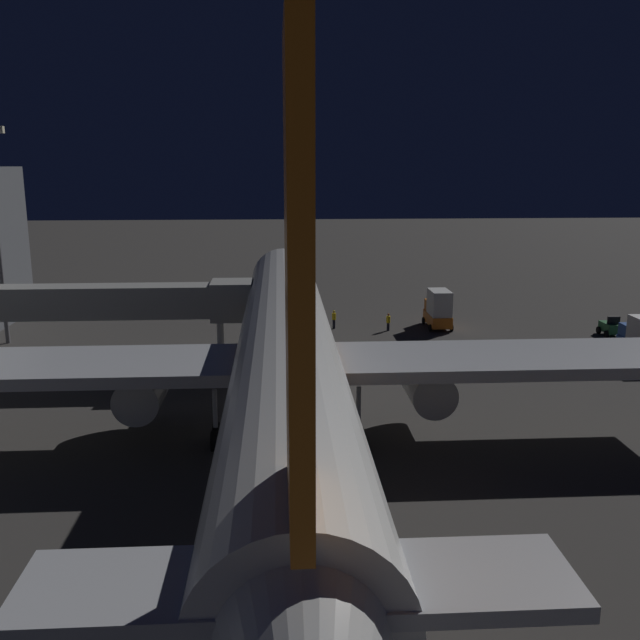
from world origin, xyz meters
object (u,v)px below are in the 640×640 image
object	(u,v)px
ground_crew_by_belt_loader	(388,321)
baggage_tug_spare	(611,328)
ops_van	(438,309)
traffic_cone_nose_starboard	(261,330)
traffic_cone_nose_port	(306,330)
ground_crew_near_nose_gear	(334,319)
airliner_at_gate	(287,357)
jet_bridge	(123,302)

from	to	relation	value
ground_crew_by_belt_loader	baggage_tug_spare	bearing A→B (deg)	171.21
ops_van	ground_crew_by_belt_loader	size ratio (longest dim) A/B	2.69
ops_van	traffic_cone_nose_starboard	size ratio (longest dim) A/B	8.58
ground_crew_by_belt_loader	traffic_cone_nose_port	xyz separation A→B (m)	(8.20, 0.24, -0.69)
baggage_tug_spare	ground_crew_near_nose_gear	world-z (taller)	baggage_tug_spare
baggage_tug_spare	ops_van	xyz separation A→B (m)	(15.98, -4.21, 1.17)
ground_crew_by_belt_loader	traffic_cone_nose_port	bearing A→B (deg)	1.70
airliner_at_gate	traffic_cone_nose_starboard	size ratio (longest dim) A/B	109.37
baggage_tug_spare	traffic_cone_nose_port	xyz separation A→B (m)	(29.37, -3.03, -0.50)
jet_bridge	ground_crew_near_nose_gear	xyz separation A→B (m)	(-17.70, -13.66, -4.65)
baggage_tug_spare	traffic_cone_nose_port	world-z (taller)	baggage_tug_spare
ground_crew_near_nose_gear	ground_crew_by_belt_loader	size ratio (longest dim) A/B	1.07
baggage_tug_spare	traffic_cone_nose_starboard	size ratio (longest dim) A/B	4.32
jet_bridge	traffic_cone_nose_starboard	distance (m)	16.94
ground_crew_by_belt_loader	traffic_cone_nose_port	distance (m)	8.24
jet_bridge	ground_crew_near_nose_gear	size ratio (longest dim) A/B	12.57
airliner_at_gate	jet_bridge	world-z (taller)	airliner_at_gate
traffic_cone_nose_port	ops_van	bearing A→B (deg)	-174.96
traffic_cone_nose_starboard	baggage_tug_spare	bearing A→B (deg)	174.87
jet_bridge	ground_crew_near_nose_gear	world-z (taller)	jet_bridge
baggage_tug_spare	traffic_cone_nose_port	size ratio (longest dim) A/B	4.32
ground_crew_by_belt_loader	traffic_cone_nose_starboard	bearing A→B (deg)	1.11
airliner_at_gate	ground_crew_by_belt_loader	world-z (taller)	airliner_at_gate
baggage_tug_spare	ground_crew_by_belt_loader	distance (m)	21.42
ground_crew_near_nose_gear	ground_crew_by_belt_loader	distance (m)	5.44
traffic_cone_nose_starboard	airliner_at_gate	bearing A→B (deg)	94.39
baggage_tug_spare	ops_van	size ratio (longest dim) A/B	0.50
traffic_cone_nose_port	baggage_tug_spare	bearing A→B (deg)	174.11
ops_van	traffic_cone_nose_port	distance (m)	13.55
baggage_tug_spare	ops_van	distance (m)	16.56
baggage_tug_spare	ground_crew_by_belt_loader	world-z (taller)	baggage_tug_spare
ground_crew_near_nose_gear	traffic_cone_nose_starboard	distance (m)	7.47
airliner_at_gate	traffic_cone_nose_port	xyz separation A→B (m)	(-2.20, -28.67, -5.32)
airliner_at_gate	ops_van	size ratio (longest dim) A/B	12.75
airliner_at_gate	ground_crew_near_nose_gear	distance (m)	30.87
ops_van	ground_crew_near_nose_gear	size ratio (longest dim) A/B	2.51
ops_van	traffic_cone_nose_starboard	bearing A→B (deg)	3.80
ops_van	traffic_cone_nose_port	bearing A→B (deg)	5.04
ops_van	ground_crew_by_belt_loader	xyz separation A→B (m)	(5.19, 0.94, -0.99)
baggage_tug_spare	ground_crew_by_belt_loader	xyz separation A→B (m)	(21.16, -3.27, 0.18)
jet_bridge	ground_crew_by_belt_loader	size ratio (longest dim) A/B	13.49
traffic_cone_nose_port	airliner_at_gate	bearing A→B (deg)	85.61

